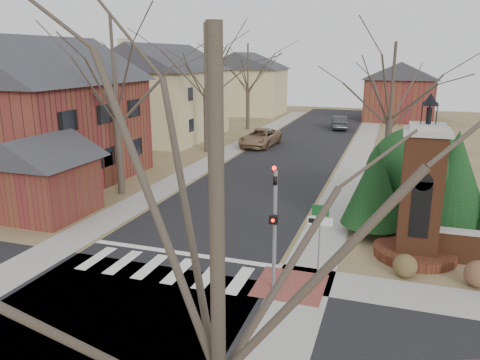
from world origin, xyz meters
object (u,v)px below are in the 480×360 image
at_px(pickup_truck, 260,138).
at_px(traffic_signal_pole, 275,218).
at_px(sign_post, 320,227).
at_px(brick_gate_monument, 420,205).
at_px(distant_car, 339,122).

bearing_deg(pickup_truck, traffic_signal_pole, -68.80).
distance_m(sign_post, pickup_truck, 25.39).
relative_size(traffic_signal_pole, brick_gate_monument, 0.69).
relative_size(traffic_signal_pole, distant_car, 1.02).
bearing_deg(brick_gate_monument, sign_post, -138.58).
xyz_separation_m(traffic_signal_pole, distant_car, (-2.27, 37.39, -1.86)).
xyz_separation_m(pickup_truck, distant_car, (5.43, 12.26, -0.03)).
xyz_separation_m(traffic_signal_pole, pickup_truck, (-7.70, 25.13, -1.83)).
bearing_deg(pickup_truck, distant_car, 70.26).
relative_size(sign_post, pickup_truck, 0.50).
distance_m(traffic_signal_pole, distant_car, 37.50).
bearing_deg(distant_car, pickup_truck, 56.39).
xyz_separation_m(sign_post, pickup_truck, (-8.99, 23.71, -1.19)).
distance_m(traffic_signal_pole, sign_post, 2.02).
height_order(traffic_signal_pole, brick_gate_monument, brick_gate_monument).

